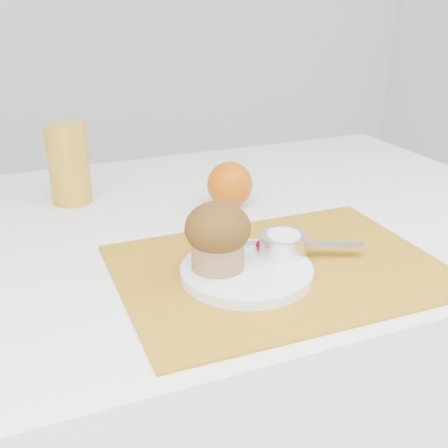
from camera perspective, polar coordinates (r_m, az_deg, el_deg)
name	(u,v)px	position (r m, az deg, el deg)	size (l,w,h in m)	color
table	(214,393)	(1.16, -0.99, -16.80)	(1.20, 0.80, 0.75)	white
placemat	(279,268)	(0.80, 5.65, -4.50)	(0.45, 0.33, 0.00)	#A47116
plate	(247,271)	(0.77, 2.31, -4.83)	(0.18, 0.18, 0.01)	white
ramekin	(283,244)	(0.80, 6.03, -2.06)	(0.07, 0.07, 0.03)	silver
cream	(284,235)	(0.79, 6.07, -1.13)	(0.05, 0.05, 0.01)	white
raspberry_near	(235,244)	(0.81, 1.09, -2.00)	(0.02, 0.02, 0.02)	#5D0208
raspberry_far	(263,245)	(0.81, 3.96, -2.13)	(0.02, 0.02, 0.02)	#4E0205
butter_knife	(290,245)	(0.82, 6.72, -2.13)	(0.21, 0.02, 0.01)	silver
orange	(230,184)	(1.01, 0.59, 4.04)	(0.08, 0.08, 0.08)	#C15406
juice_glass	(69,163)	(1.06, -15.49, 5.95)	(0.07, 0.07, 0.15)	gold
muffin	(218,235)	(0.74, -0.64, -1.13)	(0.09, 0.09, 0.09)	#9D734C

